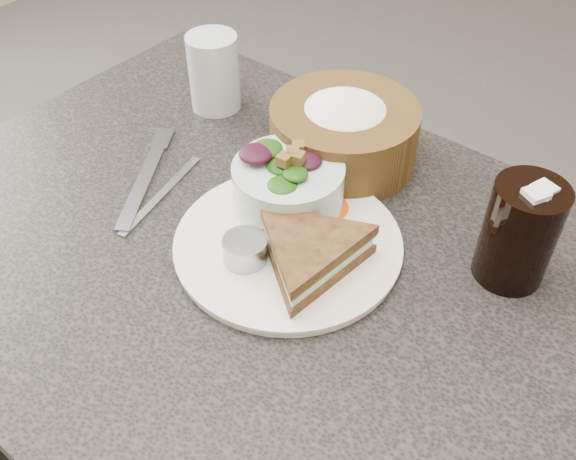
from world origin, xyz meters
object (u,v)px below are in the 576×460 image
(dinner_plate, at_px, (288,244))
(salad_bowl, at_px, (288,178))
(bread_basket, at_px, (344,125))
(water_glass, at_px, (214,72))
(sandwich, at_px, (309,252))
(cola_glass, at_px, (521,229))
(dining_table, at_px, (273,414))
(dressing_ramekin, at_px, (245,250))

(dinner_plate, relative_size, salad_bowl, 1.94)
(dinner_plate, bearing_deg, salad_bowl, 128.38)
(bread_basket, xyz_separation_m, water_glass, (-0.24, -0.01, 0.00))
(sandwich, height_order, cola_glass, cola_glass)
(cola_glass, relative_size, water_glass, 1.19)
(cola_glass, bearing_deg, sandwich, -141.13)
(dining_table, relative_size, water_glass, 8.48)
(sandwich, xyz_separation_m, bread_basket, (-0.10, 0.21, 0.02))
(salad_bowl, bearing_deg, bread_basket, 93.53)
(salad_bowl, relative_size, bread_basket, 0.69)
(dining_table, xyz_separation_m, cola_glass, (0.24, 0.15, 0.45))
(dining_table, relative_size, dressing_ramekin, 18.94)
(bread_basket, relative_size, cola_glass, 1.46)
(water_glass, bearing_deg, bread_basket, 2.09)
(dining_table, xyz_separation_m, dressing_ramekin, (-0.01, -0.03, 0.40))
(salad_bowl, relative_size, water_glass, 1.20)
(sandwich, height_order, water_glass, water_glass)
(dining_table, height_order, dinner_plate, dinner_plate)
(sandwich, xyz_separation_m, water_glass, (-0.33, 0.20, 0.02))
(dressing_ramekin, relative_size, bread_basket, 0.26)
(dinner_plate, height_order, cola_glass, cola_glass)
(dinner_plate, height_order, salad_bowl, salad_bowl)
(sandwich, bearing_deg, bread_basket, 151.57)
(cola_glass, bearing_deg, bread_basket, 168.15)
(dinner_plate, bearing_deg, cola_glass, 29.66)
(dining_table, xyz_separation_m, salad_bowl, (-0.03, 0.08, 0.43))
(dining_table, bearing_deg, cola_glass, 32.26)
(salad_bowl, bearing_deg, dinner_plate, -51.62)
(dressing_ramekin, height_order, bread_basket, bread_basket)
(sandwich, bearing_deg, salad_bowl, 177.13)
(dinner_plate, bearing_deg, sandwich, -21.20)
(dining_table, bearing_deg, sandwich, 5.14)
(sandwich, height_order, salad_bowl, salad_bowl)
(dressing_ramekin, xyz_separation_m, cola_glass, (0.25, 0.19, 0.04))
(dinner_plate, xyz_separation_m, dressing_ramekin, (-0.02, -0.06, 0.02))
(cola_glass, xyz_separation_m, water_glass, (-0.52, 0.05, -0.01))
(bread_basket, height_order, water_glass, water_glass)
(dressing_ramekin, relative_size, water_glass, 0.45)
(dining_table, relative_size, dinner_plate, 3.63)
(dressing_ramekin, bearing_deg, water_glass, 138.79)
(dinner_plate, distance_m, bread_basket, 0.20)
(salad_bowl, bearing_deg, dressing_ramekin, -78.00)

